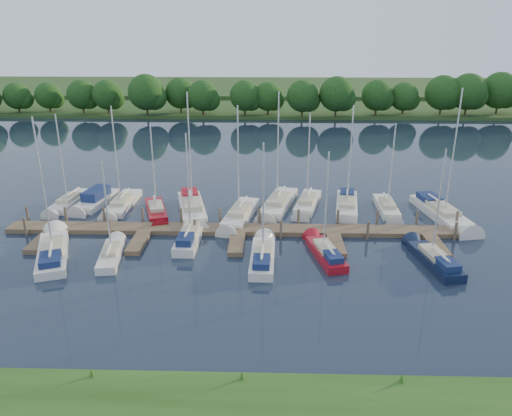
{
  "coord_description": "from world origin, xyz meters",
  "views": [
    {
      "loc": [
        2.61,
        -31.54,
        17.11
      ],
      "look_at": [
        1.48,
        8.0,
        2.2
      ],
      "focal_mm": 35.0,
      "sensor_mm": 36.0,
      "label": 1
    }
  ],
  "objects_px": {
    "sailboat_s_2": "(190,237)",
    "motorboat": "(96,201)",
    "sailboat_n_5": "(240,216)",
    "sailboat_n_0": "(69,203)",
    "dock": "(238,233)"
  },
  "relations": [
    {
      "from": "dock",
      "to": "motorboat",
      "type": "relative_size",
      "value": 5.75
    },
    {
      "from": "sailboat_n_0",
      "to": "motorboat",
      "type": "relative_size",
      "value": 1.35
    },
    {
      "from": "motorboat",
      "to": "sailboat_s_2",
      "type": "relative_size",
      "value": 0.74
    },
    {
      "from": "motorboat",
      "to": "sailboat_n_5",
      "type": "bearing_deg",
      "value": 177.23
    },
    {
      "from": "motorboat",
      "to": "sailboat_n_5",
      "type": "height_order",
      "value": "sailboat_n_5"
    },
    {
      "from": "dock",
      "to": "sailboat_n_0",
      "type": "height_order",
      "value": "sailboat_n_0"
    },
    {
      "from": "sailboat_n_0",
      "to": "sailboat_s_2",
      "type": "xyz_separation_m",
      "value": [
        13.19,
        -8.04,
        0.07
      ]
    },
    {
      "from": "motorboat",
      "to": "sailboat_s_2",
      "type": "height_order",
      "value": "sailboat_s_2"
    },
    {
      "from": "sailboat_s_2",
      "to": "motorboat",
      "type": "bearing_deg",
      "value": 143.31
    },
    {
      "from": "sailboat_n_5",
      "to": "dock",
      "type": "bearing_deg",
      "value": 102.9
    },
    {
      "from": "sailboat_n_0",
      "to": "motorboat",
      "type": "height_order",
      "value": "sailboat_n_0"
    },
    {
      "from": "sailboat_n_0",
      "to": "sailboat_s_2",
      "type": "bearing_deg",
      "value": 154.46
    },
    {
      "from": "dock",
      "to": "sailboat_n_0",
      "type": "relative_size",
      "value": 4.26
    },
    {
      "from": "sailboat_n_0",
      "to": "sailboat_s_2",
      "type": "height_order",
      "value": "sailboat_n_0"
    },
    {
      "from": "sailboat_n_5",
      "to": "motorboat",
      "type": "bearing_deg",
      "value": -1.81
    }
  ]
}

